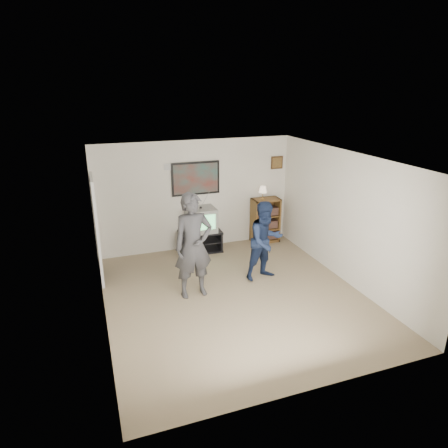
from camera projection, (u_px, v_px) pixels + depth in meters
room_shell at (229, 226)px, 7.12m from camera, size 4.51×5.00×2.51m
media_stand at (200, 241)px, 9.13m from camera, size 0.99×0.58×0.48m
crt_television at (201, 220)px, 8.97m from camera, size 0.65×0.55×0.55m
bookshelf at (265, 220)px, 9.60m from camera, size 0.66×0.37×1.08m
table_lamp at (263, 193)px, 9.33m from camera, size 0.20×0.20×0.31m
person_tall at (193, 246)px, 7.00m from camera, size 0.73×0.50×1.91m
person_short at (265, 241)px, 7.68m from camera, size 0.86×0.73×1.57m
controller_left at (188, 230)px, 7.06m from camera, size 0.08×0.13×0.04m
controller_right at (259, 228)px, 7.83m from camera, size 0.08×0.13×0.04m
poster at (196, 178)px, 8.88m from camera, size 1.10×0.03×0.75m
air_vent at (171, 167)px, 8.61m from camera, size 0.28×0.02×0.14m
small_picture at (277, 163)px, 9.43m from camera, size 0.30×0.03×0.30m
doorway at (96, 230)px, 7.61m from camera, size 0.03×0.85×2.00m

